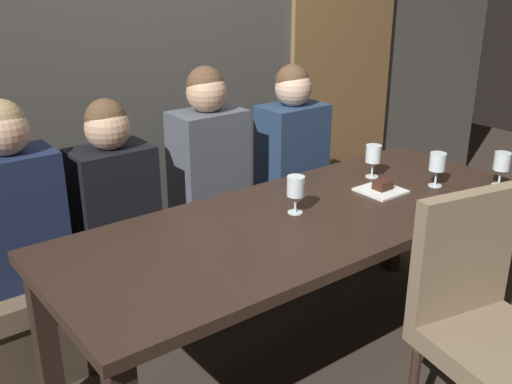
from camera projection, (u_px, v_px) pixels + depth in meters
The scene contains 15 objects.
ground at pixel (301, 361), 2.77m from camera, with size 9.00×9.00×0.00m, color #382D26.
back_wall_tiled at pixel (155, 10), 3.13m from camera, with size 6.00×0.12×3.00m, color #4C4944.
arched_door at pixel (344, 23), 3.89m from camera, with size 0.90×0.05×2.55m.
dining_table at pixel (305, 234), 2.53m from camera, with size 2.20×0.84×0.74m.
banquette_bench at pixel (216, 261), 3.20m from camera, with size 2.50×0.44×0.45m.
chair_near_side at pixel (479, 311), 2.14m from camera, with size 0.52×0.52×0.98m.
diner_redhead at pixel (14, 199), 2.44m from camera, with size 0.36×0.24×0.79m.
diner_bearded at pixel (113, 184), 2.68m from camera, with size 0.36×0.24×0.74m.
diner_far_end at pixel (208, 153), 2.99m from camera, with size 0.36×0.24×0.82m.
diner_near_end at pixel (292, 139), 3.29m from camera, with size 0.36×0.24×0.78m.
wine_glass_center_back at pixel (373, 155), 2.90m from camera, with size 0.08×0.08×0.16m.
wine_glass_end_left at pixel (437, 163), 2.79m from camera, with size 0.08×0.08×0.16m.
wine_glass_center_front at pixel (502, 162), 2.79m from camera, with size 0.08×0.08×0.16m.
wine_glass_far_left at pixel (296, 187), 2.48m from camera, with size 0.08×0.08×0.16m.
dessert_plate at pixel (382, 188), 2.75m from camera, with size 0.19×0.19×0.05m.
Camera 1 is at (-1.56, -1.69, 1.73)m, focal length 41.64 mm.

